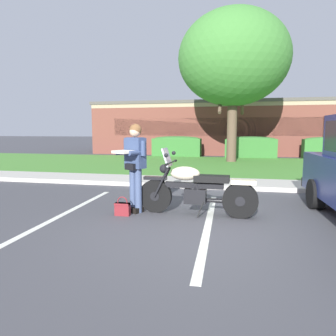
{
  "coord_description": "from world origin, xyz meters",
  "views": [
    {
      "loc": [
        0.42,
        -5.02,
        1.58
      ],
      "look_at": [
        -0.88,
        0.92,
        0.85
      ],
      "focal_mm": 33.56,
      "sensor_mm": 36.0,
      "label": 1
    }
  ],
  "objects_px": {
    "shade_tree": "(234,59)",
    "hedge_center_right": "(332,148)",
    "brick_building": "(254,128)",
    "handbag": "(122,208)",
    "rider_person": "(135,161)",
    "motorcycle": "(201,189)",
    "hedge_center_left": "(250,147)",
    "hedge_left": "(177,146)"
  },
  "relations": [
    {
      "from": "handbag",
      "to": "hedge_left",
      "type": "distance_m",
      "value": 13.1
    },
    {
      "from": "motorcycle",
      "to": "hedge_center_left",
      "type": "bearing_deg",
      "value": 83.66
    },
    {
      "from": "shade_tree",
      "to": "hedge_left",
      "type": "distance_m",
      "value": 6.04
    },
    {
      "from": "hedge_center_left",
      "to": "brick_building",
      "type": "xyz_separation_m",
      "value": [
        0.43,
        6.07,
        1.09
      ]
    },
    {
      "from": "hedge_center_left",
      "to": "motorcycle",
      "type": "bearing_deg",
      "value": -96.34
    },
    {
      "from": "rider_person",
      "to": "brick_building",
      "type": "distance_m",
      "value": 19.07
    },
    {
      "from": "shade_tree",
      "to": "hedge_center_right",
      "type": "distance_m",
      "value": 7.34
    },
    {
      "from": "motorcycle",
      "to": "brick_building",
      "type": "height_order",
      "value": "brick_building"
    },
    {
      "from": "motorcycle",
      "to": "hedge_center_left",
      "type": "distance_m",
      "value": 12.75
    },
    {
      "from": "handbag",
      "to": "brick_building",
      "type": "relative_size",
      "value": 0.02
    },
    {
      "from": "shade_tree",
      "to": "hedge_center_right",
      "type": "height_order",
      "value": "shade_tree"
    },
    {
      "from": "rider_person",
      "to": "shade_tree",
      "type": "bearing_deg",
      "value": 80.61
    },
    {
      "from": "hedge_left",
      "to": "hedge_center_left",
      "type": "distance_m",
      "value": 4.27
    },
    {
      "from": "rider_person",
      "to": "hedge_center_right",
      "type": "bearing_deg",
      "value": 61.4
    },
    {
      "from": "shade_tree",
      "to": "brick_building",
      "type": "bearing_deg",
      "value": 80.61
    },
    {
      "from": "hedge_center_left",
      "to": "brick_building",
      "type": "bearing_deg",
      "value": 85.91
    },
    {
      "from": "hedge_center_left",
      "to": "brick_building",
      "type": "height_order",
      "value": "brick_building"
    },
    {
      "from": "rider_person",
      "to": "shade_tree",
      "type": "height_order",
      "value": "shade_tree"
    },
    {
      "from": "rider_person",
      "to": "hedge_left",
      "type": "xyz_separation_m",
      "value": [
        -1.59,
        12.73,
        -0.36
      ]
    },
    {
      "from": "shade_tree",
      "to": "motorcycle",
      "type": "bearing_deg",
      "value": -92.23
    },
    {
      "from": "hedge_left",
      "to": "hedge_center_left",
      "type": "height_order",
      "value": "same"
    },
    {
      "from": "handbag",
      "to": "shade_tree",
      "type": "bearing_deg",
      "value": 80.04
    },
    {
      "from": "motorcycle",
      "to": "hedge_center_right",
      "type": "xyz_separation_m",
      "value": [
        5.67,
        12.67,
        0.16
      ]
    },
    {
      "from": "hedge_center_left",
      "to": "hedge_center_right",
      "type": "relative_size",
      "value": 0.96
    },
    {
      "from": "hedge_left",
      "to": "brick_building",
      "type": "xyz_separation_m",
      "value": [
        4.7,
        6.07,
        1.09
      ]
    },
    {
      "from": "hedge_center_right",
      "to": "shade_tree",
      "type": "bearing_deg",
      "value": -152.74
    },
    {
      "from": "hedge_center_right",
      "to": "brick_building",
      "type": "xyz_separation_m",
      "value": [
        -3.83,
        6.07,
        1.09
      ]
    },
    {
      "from": "rider_person",
      "to": "motorcycle",
      "type": "bearing_deg",
      "value": 2.58
    },
    {
      "from": "hedge_center_right",
      "to": "rider_person",
      "type": "bearing_deg",
      "value": -118.6
    },
    {
      "from": "hedge_center_right",
      "to": "brick_building",
      "type": "relative_size",
      "value": 0.14
    },
    {
      "from": "rider_person",
      "to": "hedge_center_right",
      "type": "relative_size",
      "value": 0.58
    },
    {
      "from": "motorcycle",
      "to": "brick_building",
      "type": "xyz_separation_m",
      "value": [
        1.84,
        18.74,
        1.25
      ]
    },
    {
      "from": "rider_person",
      "to": "brick_building",
      "type": "xyz_separation_m",
      "value": [
        3.11,
        18.8,
        0.73
      ]
    },
    {
      "from": "handbag",
      "to": "shade_tree",
      "type": "distance_m",
      "value": 11.5
    },
    {
      "from": "hedge_left",
      "to": "brick_building",
      "type": "height_order",
      "value": "brick_building"
    },
    {
      "from": "rider_person",
      "to": "handbag",
      "type": "xyz_separation_m",
      "value": [
        -0.15,
        -0.29,
        -0.86
      ]
    },
    {
      "from": "handbag",
      "to": "hedge_center_left",
      "type": "xyz_separation_m",
      "value": [
        2.83,
        13.02,
        0.51
      ]
    },
    {
      "from": "rider_person",
      "to": "handbag",
      "type": "bearing_deg",
      "value": -118.14
    },
    {
      "from": "rider_person",
      "to": "hedge_center_left",
      "type": "bearing_deg",
      "value": 78.13
    },
    {
      "from": "motorcycle",
      "to": "rider_person",
      "type": "height_order",
      "value": "rider_person"
    },
    {
      "from": "motorcycle",
      "to": "handbag",
      "type": "relative_size",
      "value": 6.23
    },
    {
      "from": "shade_tree",
      "to": "brick_building",
      "type": "height_order",
      "value": "shade_tree"
    }
  ]
}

